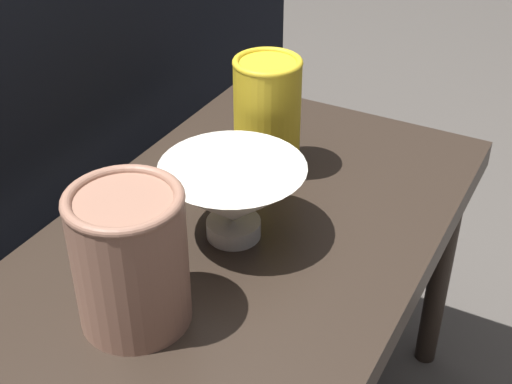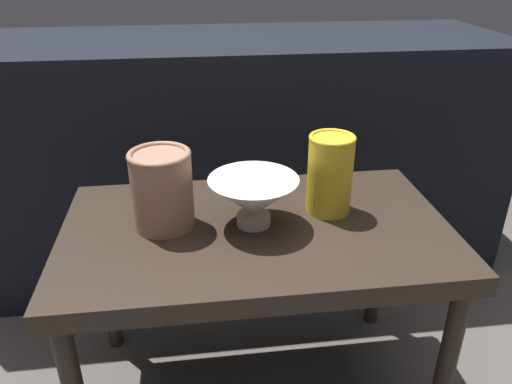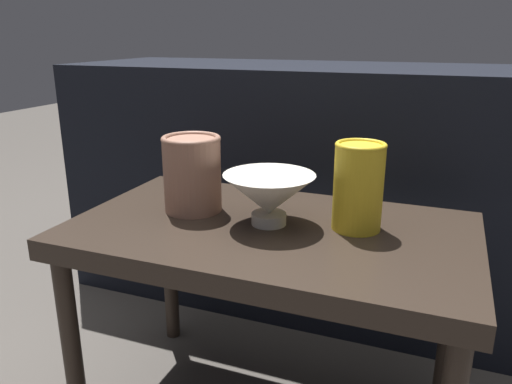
% 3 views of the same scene
% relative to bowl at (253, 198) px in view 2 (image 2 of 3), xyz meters
% --- Properties ---
extents(table, '(0.75, 0.44, 0.44)m').
position_rel_bowl_xyz_m(table, '(0.01, -0.01, -0.11)').
color(table, '#2D231C').
rests_on(table, ground_plane).
extents(couch_backdrop, '(1.55, 0.50, 0.70)m').
position_rel_bowl_xyz_m(couch_backdrop, '(0.01, 0.57, -0.15)').
color(couch_backdrop, black).
rests_on(couch_backdrop, ground_plane).
extents(bowl, '(0.17, 0.17, 0.10)m').
position_rel_bowl_xyz_m(bowl, '(0.00, 0.00, 0.00)').
color(bowl, silver).
rests_on(bowl, table).
extents(vase_textured_left, '(0.12, 0.12, 0.15)m').
position_rel_bowl_xyz_m(vase_textured_left, '(-0.17, 0.02, 0.02)').
color(vase_textured_left, '#996B56').
rests_on(vase_textured_left, table).
extents(vase_colorful_right, '(0.09, 0.09, 0.16)m').
position_rel_bowl_xyz_m(vase_colorful_right, '(0.16, 0.04, 0.03)').
color(vase_colorful_right, gold).
rests_on(vase_colorful_right, table).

